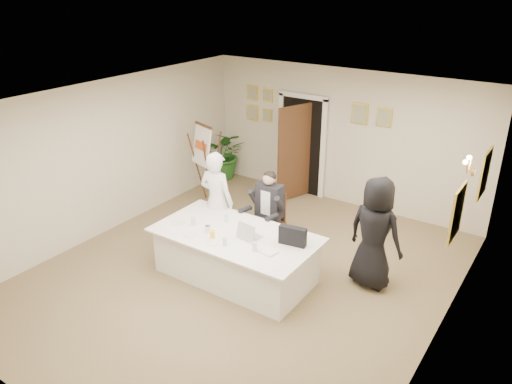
{
  "coord_description": "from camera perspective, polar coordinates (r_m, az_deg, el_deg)",
  "views": [
    {
      "loc": [
        4.03,
        -5.56,
        4.44
      ],
      "look_at": [
        -0.15,
        0.6,
        1.19
      ],
      "focal_mm": 35.0,
      "sensor_mm": 36.0,
      "label": 1
    }
  ],
  "objects": [
    {
      "name": "flip_chart",
      "position": [
        10.47,
        -5.7,
        2.88
      ],
      "size": [
        0.6,
        0.45,
        1.65
      ],
      "color": "#3D2513",
      "rests_on": "floor"
    },
    {
      "name": "floor",
      "position": [
        8.18,
        -1.5,
        -9.34
      ],
      "size": [
        7.0,
        7.0,
        0.0
      ],
      "primitive_type": "plane",
      "color": "brown",
      "rests_on": "ground"
    },
    {
      "name": "plate_left",
      "position": [
        8.14,
        -8.9,
        -3.47
      ],
      "size": [
        0.28,
        0.28,
        0.01
      ],
      "primitive_type": "cylinder",
      "rotation": [
        0.0,
        0.0,
        -0.25
      ],
      "color": "white",
      "rests_on": "conference_table"
    },
    {
      "name": "wall_sconce",
      "position": [
        7.25,
        23.3,
        2.73
      ],
      "size": [
        0.2,
        0.3,
        0.24
      ],
      "primitive_type": null,
      "color": "#BE8F3C",
      "rests_on": "wall_right"
    },
    {
      "name": "glass_c",
      "position": [
        7.23,
        -0.16,
        -6.26
      ],
      "size": [
        0.07,
        0.07,
        0.14
      ],
      "primitive_type": "cylinder",
      "rotation": [
        0.0,
        0.0,
        -0.08
      ],
      "color": "silver",
      "rests_on": "conference_table"
    },
    {
      "name": "glass_b",
      "position": [
        7.38,
        -3.58,
        -5.66
      ],
      "size": [
        0.08,
        0.08,
        0.14
      ],
      "primitive_type": "cylinder",
      "rotation": [
        0.0,
        0.0,
        0.17
      ],
      "color": "silver",
      "rests_on": "conference_table"
    },
    {
      "name": "pictures_back_wall",
      "position": [
        10.57,
        5.91,
        9.23
      ],
      "size": [
        3.4,
        0.06,
        0.8
      ],
      "primitive_type": null,
      "color": "#E2C84D",
      "rests_on": "wall_back"
    },
    {
      "name": "steel_jug",
      "position": [
        7.78,
        -5.52,
        -4.22
      ],
      "size": [
        0.1,
        0.1,
        0.11
      ],
      "primitive_type": "cylinder",
      "rotation": [
        0.0,
        0.0,
        -0.16
      ],
      "color": "silver",
      "rests_on": "conference_table"
    },
    {
      "name": "standing_woman",
      "position": [
        7.7,
        13.43,
        -4.6
      ],
      "size": [
        0.95,
        0.69,
        1.78
      ],
      "primitive_type": "imported",
      "rotation": [
        0.0,
        0.0,
        2.99
      ],
      "color": "black",
      "rests_on": "floor"
    },
    {
      "name": "oj_glass",
      "position": [
        7.58,
        -5.0,
        -4.89
      ],
      "size": [
        0.09,
        0.09,
        0.13
      ],
      "primitive_type": "cylinder",
      "rotation": [
        0.0,
        0.0,
        -0.33
      ],
      "color": "yellow",
      "rests_on": "conference_table"
    },
    {
      "name": "potted_palm",
      "position": [
        11.76,
        -3.58,
        4.39
      ],
      "size": [
        1.33,
        1.25,
        1.18
      ],
      "primitive_type": "imported",
      "rotation": [
        0.0,
        0.0,
        0.38
      ],
      "color": "#245F1F",
      "rests_on": "floor"
    },
    {
      "name": "plate_near",
      "position": [
        7.49,
        -4.98,
        -5.75
      ],
      "size": [
        0.22,
        0.22,
        0.01
      ],
      "primitive_type": "cylinder",
      "rotation": [
        0.0,
        0.0,
        0.02
      ],
      "color": "white",
      "rests_on": "conference_table"
    },
    {
      "name": "wall_right",
      "position": [
        6.42,
        20.85,
        -6.4
      ],
      "size": [
        0.1,
        7.0,
        2.8
      ],
      "primitive_type": "cube",
      "color": "beige",
      "rests_on": "floor"
    },
    {
      "name": "seated_man",
      "position": [
        8.58,
        1.35,
        -2.12
      ],
      "size": [
        0.77,
        0.8,
        1.45
      ],
      "primitive_type": null,
      "rotation": [
        0.0,
        0.0,
        0.25
      ],
      "color": "black",
      "rests_on": "floor"
    },
    {
      "name": "glass_d",
      "position": [
        8.06,
        -3.41,
        -2.97
      ],
      "size": [
        0.06,
        0.06,
        0.14
      ],
      "primitive_type": "cylinder",
      "rotation": [
        0.0,
        0.0,
        -0.06
      ],
      "color": "silver",
      "rests_on": "conference_table"
    },
    {
      "name": "glass_a",
      "position": [
        8.01,
        -7.16,
        -3.31
      ],
      "size": [
        0.09,
        0.09,
        0.14
      ],
      "primitive_type": "cylinder",
      "rotation": [
        0.0,
        0.0,
        -0.27
      ],
      "color": "silver",
      "rests_on": "conference_table"
    },
    {
      "name": "standing_man",
      "position": [
        8.59,
        -4.51,
        -1.01
      ],
      "size": [
        0.66,
        0.45,
        1.77
      ],
      "primitive_type": "imported",
      "rotation": [
        0.0,
        0.0,
        3.19
      ],
      "color": "white",
      "rests_on": "floor"
    },
    {
      "name": "ceiling",
      "position": [
        7.06,
        -1.74,
        10.11
      ],
      "size": [
        6.0,
        7.0,
        0.02
      ],
      "primitive_type": "cube",
      "color": "white",
      "rests_on": "wall_back"
    },
    {
      "name": "laptop_bag",
      "position": [
        7.38,
        4.21,
        -5.03
      ],
      "size": [
        0.43,
        0.18,
        0.29
      ],
      "primitive_type": "cube",
      "rotation": [
        0.0,
        0.0,
        0.16
      ],
      "color": "black",
      "rests_on": "conference_table"
    },
    {
      "name": "doorway",
      "position": [
        10.7,
        4.96,
        4.96
      ],
      "size": [
        1.14,
        0.86,
        2.2
      ],
      "color": "black",
      "rests_on": "floor"
    },
    {
      "name": "wall_left",
      "position": [
        9.46,
        -16.58,
        3.81
      ],
      "size": [
        0.1,
        7.0,
        2.8
      ],
      "primitive_type": "cube",
      "color": "beige",
      "rests_on": "floor"
    },
    {
      "name": "conference_table",
      "position": [
        7.92,
        -2.35,
        -7.21
      ],
      "size": [
        2.56,
        1.37,
        0.78
      ],
      "color": "white",
      "rests_on": "floor"
    },
    {
      "name": "pictures_right_wall",
      "position": [
        7.36,
        23.39,
        0.06
      ],
      "size": [
        0.06,
        2.2,
        0.8
      ],
      "primitive_type": null,
      "color": "#E2C84D",
      "rests_on": "wall_right"
    },
    {
      "name": "wall_front",
      "position": [
        5.45,
        -24.15,
        -12.72
      ],
      "size": [
        6.0,
        0.1,
        2.8
      ],
      "primitive_type": "cube",
      "color": "beige",
      "rests_on": "floor"
    },
    {
      "name": "plate_mid",
      "position": [
        7.74,
        -7.49,
        -4.86
      ],
      "size": [
        0.26,
        0.26,
        0.01
      ],
      "primitive_type": "cylinder",
      "rotation": [
        0.0,
        0.0,
        -0.18
      ],
      "color": "white",
      "rests_on": "conference_table"
    },
    {
      "name": "paper_stack",
      "position": [
        7.24,
        1.32,
        -6.76
      ],
      "size": [
        0.32,
        0.25,
        0.03
      ],
      "primitive_type": "cube",
      "rotation": [
        0.0,
        0.0,
        -0.2
      ],
      "color": "white",
      "rests_on": "conference_table"
    },
    {
      "name": "laptop",
      "position": [
        7.58,
        -0.67,
        -4.19
      ],
      "size": [
        0.37,
        0.39,
        0.28
      ],
      "primitive_type": null,
      "rotation": [
        0.0,
        0.0,
        -0.12
      ],
      "color": "#B7BABC",
      "rests_on": "conference_table"
    },
    {
      "name": "wall_back",
      "position": [
        10.37,
        9.79,
        6.16
      ],
      "size": [
        6.0,
        0.1,
        2.8
      ],
      "primitive_type": "cube",
      "color": "beige",
      "rests_on": "floor"
    }
  ]
}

